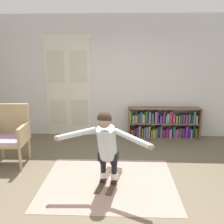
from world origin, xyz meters
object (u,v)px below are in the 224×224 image
at_px(bookshelf, 162,124).
at_px(skis_pair, 109,180).
at_px(wicker_chair, 11,133).
at_px(person_skier, 106,142).

xyz_separation_m(bookshelf, skis_pair, (-1.18, -2.18, -0.31)).
relative_size(wicker_chair, person_skier, 0.76).
distance_m(bookshelf, skis_pair, 2.49).
bearing_deg(person_skier, wicker_chair, 156.54).
distance_m(bookshelf, wicker_chair, 3.42).
xyz_separation_m(wicker_chair, person_skier, (1.84, -0.80, 0.15)).
relative_size(bookshelf, wicker_chair, 1.57).
distance_m(skis_pair, person_skier, 0.73).
distance_m(bookshelf, person_skier, 2.65).
bearing_deg(bookshelf, skis_pair, -118.39).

